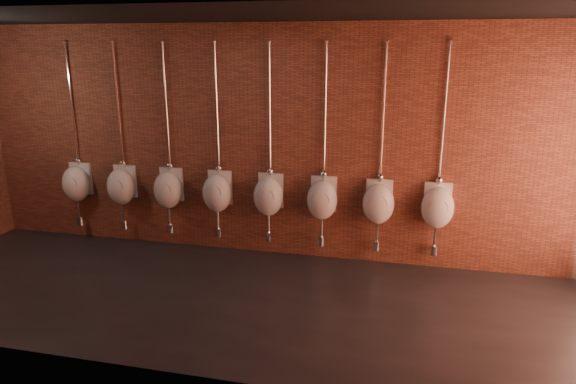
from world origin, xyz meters
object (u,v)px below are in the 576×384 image
Objects in this scene: urinal_1 at (121,186)px; urinal_7 at (438,206)px; urinal_5 at (322,199)px; urinal_3 at (217,192)px; urinal_4 at (268,195)px; urinal_0 at (76,183)px; urinal_2 at (168,189)px; urinal_6 at (378,202)px.

urinal_7 is at bearing 0.00° from urinal_1.
urinal_1 is 1.00× the size of urinal_5.
urinal_4 is at bearing 0.00° from urinal_3.
urinal_7 is (2.26, 0.00, 0.00)m from urinal_4.
urinal_4 is (3.02, 0.00, 0.00)m from urinal_0.
urinal_3 is 1.00× the size of urinal_4.
urinal_0 is 1.00× the size of urinal_2.
urinal_0 is 3.77m from urinal_5.
urinal_7 is (3.77, 0.00, 0.00)m from urinal_2.
urinal_3 is 2.26m from urinal_6.
urinal_5 is (3.77, 0.00, 0.00)m from urinal_0.
urinal_0 is 3.02m from urinal_4.
urinal_6 is at bearing 180.00° from urinal_7.
urinal_7 is (1.51, 0.00, 0.00)m from urinal_5.
urinal_2 and urinal_3 have the same top height.
urinal_1 and urinal_3 have the same top height.
urinal_3 and urinal_6 have the same top height.
urinal_2 is at bearing 180.00° from urinal_6.
urinal_1 is at bearing 180.00° from urinal_4.
urinal_5 is (2.26, 0.00, 0.00)m from urinal_2.
urinal_5 is at bearing 0.00° from urinal_1.
urinal_2 and urinal_4 have the same top height.
urinal_0 and urinal_2 have the same top height.
urinal_2 is 1.00× the size of urinal_4.
urinal_1 is 0.75m from urinal_2.
urinal_3 is (2.26, 0.00, 0.00)m from urinal_0.
urinal_4 is 1.00× the size of urinal_6.
urinal_4 is 1.00× the size of urinal_5.
urinal_4 is at bearing 0.00° from urinal_1.
urinal_0 is 4.52m from urinal_6.
urinal_3 is at bearing 0.00° from urinal_2.
urinal_1 is 1.00× the size of urinal_4.
urinal_6 is at bearing 0.00° from urinal_5.
urinal_4 is (2.26, 0.00, 0.00)m from urinal_1.
urinal_2 is at bearing 180.00° from urinal_4.
urinal_4 and urinal_7 have the same top height.
urinal_2 is at bearing 180.00° from urinal_5.
urinal_0 is 0.75m from urinal_1.
urinal_2 is 1.00× the size of urinal_5.
urinal_6 is (4.52, 0.00, 0.00)m from urinal_0.
urinal_1 is at bearing 0.00° from urinal_0.
urinal_3 and urinal_4 have the same top height.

